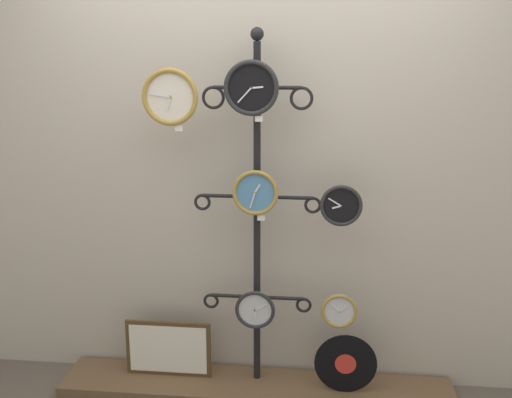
% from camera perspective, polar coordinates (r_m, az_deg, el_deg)
% --- Properties ---
extents(shop_wall, '(4.40, 0.04, 2.80)m').
position_cam_1_polar(shop_wall, '(3.28, 0.40, 5.52)').
color(shop_wall, '#BCB2A3').
rests_on(shop_wall, ground_plane).
extents(low_shelf, '(2.20, 0.36, 0.06)m').
position_cam_1_polar(low_shelf, '(3.55, -0.02, -17.51)').
color(low_shelf, brown).
rests_on(low_shelf, ground_plane).
extents(display_stand, '(0.68, 0.43, 2.00)m').
position_cam_1_polar(display_stand, '(3.33, 0.09, -8.32)').
color(display_stand, black).
rests_on(display_stand, ground_plane).
extents(clock_top_left, '(0.29, 0.04, 0.29)m').
position_cam_1_polar(clock_top_left, '(3.06, -8.17, 9.60)').
color(clock_top_left, silver).
extents(clock_top_center, '(0.28, 0.04, 0.28)m').
position_cam_1_polar(clock_top_center, '(2.99, -0.45, 10.54)').
color(clock_top_center, black).
extents(clock_middle_center, '(0.24, 0.04, 0.24)m').
position_cam_1_polar(clock_middle_center, '(3.09, -0.10, 0.62)').
color(clock_middle_center, '#4C84B2').
extents(clock_middle_right, '(0.22, 0.04, 0.22)m').
position_cam_1_polar(clock_middle_right, '(3.09, 8.11, -0.61)').
color(clock_middle_right, black).
extents(clock_bottom_center, '(0.22, 0.04, 0.22)m').
position_cam_1_polar(clock_bottom_center, '(3.29, -0.08, -10.49)').
color(clock_bottom_center, silver).
extents(clock_bottom_right, '(0.19, 0.04, 0.19)m').
position_cam_1_polar(clock_bottom_right, '(3.28, 7.94, -10.50)').
color(clock_bottom_right, silver).
extents(vinyl_record, '(0.34, 0.01, 0.34)m').
position_cam_1_polar(vinyl_record, '(3.40, 8.52, -15.26)').
color(vinyl_record, black).
rests_on(vinyl_record, low_shelf).
extents(picture_frame, '(0.49, 0.02, 0.33)m').
position_cam_1_polar(picture_frame, '(3.56, -8.36, -13.92)').
color(picture_frame, '#4C381E').
rests_on(picture_frame, low_shelf).
extents(price_tag_upper, '(0.04, 0.00, 0.03)m').
position_cam_1_polar(price_tag_upper, '(3.07, -7.36, 6.68)').
color(price_tag_upper, white).
extents(price_tag_mid, '(0.04, 0.00, 0.03)m').
position_cam_1_polar(price_tag_mid, '(2.99, 0.27, 7.64)').
color(price_tag_mid, white).
extents(price_tag_lower, '(0.04, 0.00, 0.03)m').
position_cam_1_polar(price_tag_lower, '(3.12, 0.49, -1.82)').
color(price_tag_lower, white).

